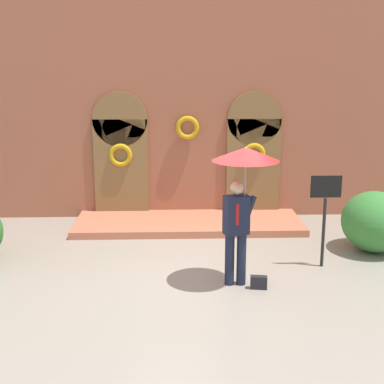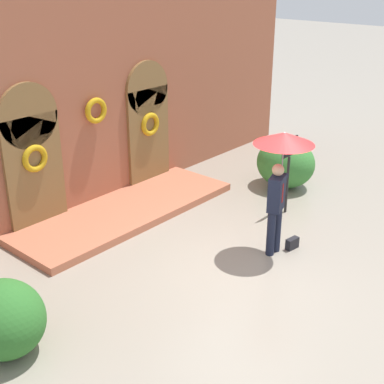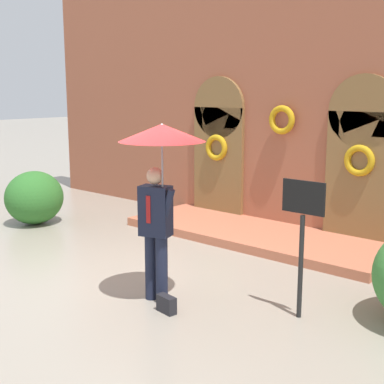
{
  "view_description": "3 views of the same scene",
  "coord_description": "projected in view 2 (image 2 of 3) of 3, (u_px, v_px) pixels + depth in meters",
  "views": [
    {
      "loc": [
        -0.33,
        -8.8,
        3.66
      ],
      "look_at": [
        0.03,
        1.56,
        1.18
      ],
      "focal_mm": 50.0,
      "sensor_mm": 36.0,
      "label": 1
    },
    {
      "loc": [
        -7.05,
        -5.01,
        5.11
      ],
      "look_at": [
        0.02,
        1.15,
        1.06
      ],
      "focal_mm": 50.0,
      "sensor_mm": 36.0,
      "label": 2
    },
    {
      "loc": [
        5.49,
        -5.09,
        2.79
      ],
      "look_at": [
        -0.04,
        1.25,
        1.16
      ],
      "focal_mm": 50.0,
      "sensor_mm": 36.0,
      "label": 3
    }
  ],
  "objects": [
    {
      "name": "ground_plane",
      "position": [
        238.0,
        261.0,
        9.93
      ],
      "size": [
        80.0,
        80.0,
        0.0
      ],
      "primitive_type": "plane",
      "color": "gray"
    },
    {
      "name": "sign_post",
      "position": [
        289.0,
        163.0,
        11.42
      ],
      "size": [
        0.56,
        0.06,
        1.72
      ],
      "color": "black",
      "rests_on": "ground"
    },
    {
      "name": "handbag",
      "position": [
        292.0,
        243.0,
        10.32
      ],
      "size": [
        0.29,
        0.16,
        0.22
      ],
      "primitive_type": "cube",
      "rotation": [
        0.0,
        0.0,
        -0.15
      ],
      "color": "black",
      "rests_on": "ground"
    },
    {
      "name": "shrub_left",
      "position": [
        4.0,
        319.0,
        7.41
      ],
      "size": [
        1.13,
        1.23,
        1.11
      ],
      "primitive_type": "ellipsoid",
      "color": "#2D6B28",
      "rests_on": "ground"
    },
    {
      "name": "building_facade",
      "position": [
        85.0,
        86.0,
        11.37
      ],
      "size": [
        14.0,
        2.3,
        5.6
      ],
      "color": "#9E563D",
      "rests_on": "ground"
    },
    {
      "name": "person_with_umbrella",
      "position": [
        282.0,
        157.0,
        9.54
      ],
      "size": [
        1.1,
        1.1,
        2.36
      ],
      "color": "#191E33",
      "rests_on": "ground"
    },
    {
      "name": "shrub_right",
      "position": [
        286.0,
        163.0,
        13.01
      ],
      "size": [
        1.3,
        1.45,
        1.21
      ],
      "primitive_type": "ellipsoid",
      "color": "#387A33",
      "rests_on": "ground"
    }
  ]
}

